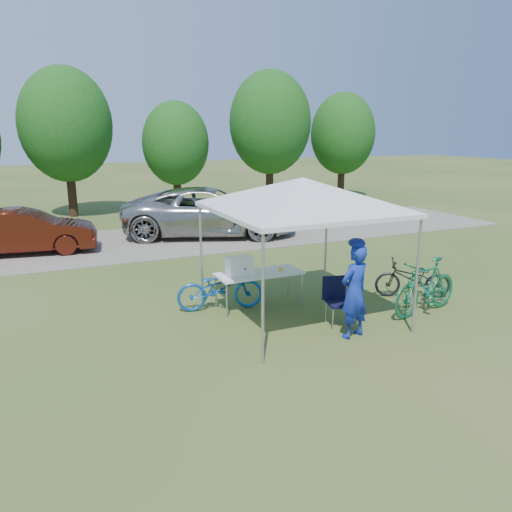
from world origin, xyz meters
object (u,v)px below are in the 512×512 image
Objects in this scene: folding_table at (259,275)px; cyclist at (354,292)px; bike_blue at (220,288)px; bike_green at (426,287)px; cooler at (239,266)px; folding_chair at (337,296)px; sedan at (25,231)px; bike_dark at (413,279)px; minivan at (210,211)px.

cyclist is at bearing -67.70° from folding_table.
cyclist is at bearing -132.25° from bike_blue.
folding_table is 2.28m from cyclist.
bike_green is (1.99, 0.39, -0.28)m from cyclist.
cooler reaches higher than folding_table.
folding_table is 1.97× the size of folding_chair.
cooler reaches higher than bike_blue.
bike_blue is 7.68m from sedan.
folding_table is at bearing 0.00° from cooler.
bike_dark is (2.35, 0.60, -0.11)m from folding_chair.
bike_green is 9.08m from minivan.
cyclist is (0.86, -2.10, 0.15)m from folding_table.
bike_dark is at bearing 28.29° from folding_chair.
sedan is at bearing -105.88° from bike_dark.
cyclist reaches higher than folding_chair.
sedan is at bearing 122.20° from folding_table.
bike_blue reaches higher than bike_dark.
cyclist is 9.37m from minivan.
folding_table is at bearing -81.87° from cyclist.
cyclist is 2.77m from bike_dark.
sedan is (-3.58, 6.79, 0.21)m from bike_blue.
bike_green is at bearing -132.45° from sedan.
bike_green is (2.85, -1.72, -0.13)m from folding_table.
cyclist is (1.30, -2.10, -0.08)m from cooler.
minivan is at bearing -107.85° from cyclist.
folding_table is 1.06× the size of cyclist.
cooler is 3.73m from bike_green.
minivan is at bearing -137.64° from bike_dark.
bike_dark is 0.41× the size of sedan.
folding_table is at bearing -74.89° from bike_dark.
folding_table is at bearing -90.22° from bike_blue.
folding_chair reaches higher than bike_dark.
cooler is at bearing -142.74° from sedan.
bike_blue is 4.11m from bike_green.
cooler is at bearing -128.76° from bike_green.
sedan reaches higher than cooler.
cyclist reaches higher than bike_blue.
cooler is 0.28× the size of bike_green.
bike_blue is 0.44× the size of sedan.
folding_table is 1.74m from folding_chair.
cyclist is (-0.09, -0.65, 0.30)m from folding_chair.
folding_table is at bearing -140.08° from sedan.
bike_green is at bearing -27.56° from cooler.
bike_dark is 0.27× the size of minivan.
folding_chair is 0.51× the size of bike_blue.
folding_chair is at bearing -46.10° from bike_dark.
sedan is (-3.94, 6.95, -0.24)m from cooler.
bike_dark is (3.30, -0.85, -0.26)m from folding_table.
cooler is (-1.39, 1.45, 0.39)m from folding_chair.
bike_green reaches higher than folding_table.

